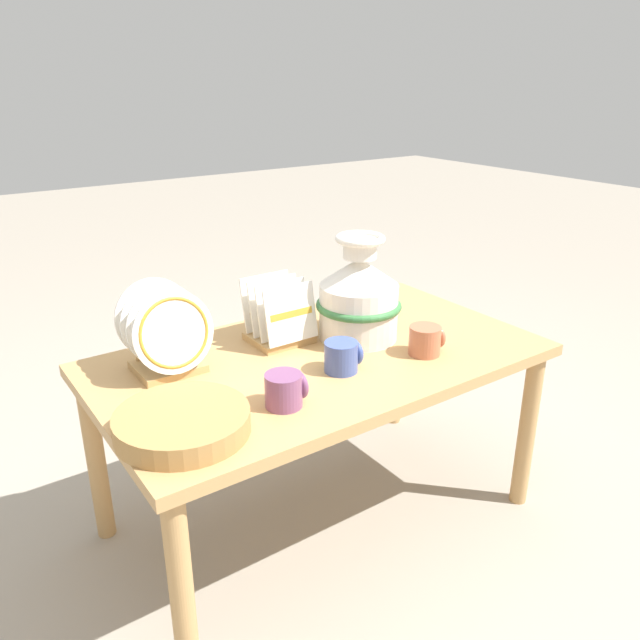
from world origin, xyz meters
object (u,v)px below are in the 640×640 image
dish_rack_square_plates (279,320)px  mug_terracotta_glaze (426,340)px  ceramic_vase (359,296)px  mug_cobalt_glaze (342,356)px  mug_plum_glaze (285,390)px  dish_rack_round_plates (167,337)px  wicker_charger_stack (182,423)px

dish_rack_square_plates → mug_terracotta_glaze: size_ratio=1.90×
ceramic_vase → dish_rack_square_plates: 0.26m
mug_terracotta_glaze → mug_cobalt_glaze: bearing=169.4°
ceramic_vase → mug_cobalt_glaze: ceramic_vase is taller
dish_rack_square_plates → mug_plum_glaze: size_ratio=1.90×
dish_rack_round_plates → wicker_charger_stack: bearing=-107.2°
ceramic_vase → dish_rack_round_plates: 0.59m
mug_cobalt_glaze → dish_rack_round_plates: bearing=145.7°
dish_rack_square_plates → mug_cobalt_glaze: (0.04, -0.28, -0.02)m
dish_rack_round_plates → mug_plum_glaze: 0.39m
dish_rack_round_plates → wicker_charger_stack: (-0.10, -0.32, -0.08)m
wicker_charger_stack → ceramic_vase: bearing=17.1°
mug_plum_glaze → wicker_charger_stack: bearing=174.3°
dish_rack_round_plates → mug_cobalt_glaze: dish_rack_round_plates is taller
mug_plum_glaze → mug_cobalt_glaze: bearing=17.8°
mug_plum_glaze → mug_terracotta_glaze: bearing=2.8°
mug_cobalt_glaze → dish_rack_square_plates: bearing=97.1°
wicker_charger_stack → mug_cobalt_glaze: (0.50, 0.05, 0.02)m
ceramic_vase → dish_rack_round_plates: (-0.58, 0.11, -0.03)m
mug_cobalt_glaze → mug_terracotta_glaze: 0.28m
dish_rack_round_plates → ceramic_vase: bearing=-10.9°
dish_rack_square_plates → mug_terracotta_glaze: (0.31, -0.33, -0.02)m
dish_rack_square_plates → mug_terracotta_glaze: bearing=-47.3°
mug_cobalt_glaze → mug_terracotta_glaze: bearing=-10.6°
mug_terracotta_glaze → mug_plum_glaze: 0.51m
mug_cobalt_glaze → mug_plum_glaze: same height
ceramic_vase → mug_terracotta_glaze: bearing=-67.2°
mug_cobalt_glaze → mug_terracotta_glaze: same height
wicker_charger_stack → mug_plum_glaze: mug_plum_glaze is taller
dish_rack_round_plates → wicker_charger_stack: dish_rack_round_plates is taller
mug_terracotta_glaze → mug_plum_glaze: bearing=-177.2°
dish_rack_square_plates → wicker_charger_stack: (-0.47, -0.33, -0.04)m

